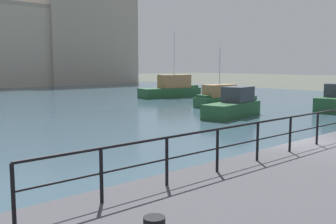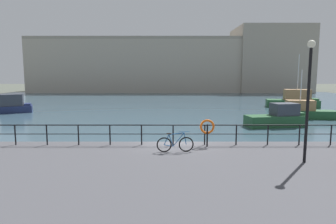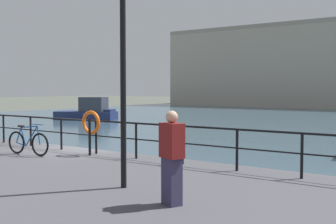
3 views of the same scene
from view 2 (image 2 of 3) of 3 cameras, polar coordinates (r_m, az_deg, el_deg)
The scene contains 12 objects.
ground_plane at distance 16.52m, azimuth 1.62°, elevation -9.29°, with size 240.00×240.00×0.00m, color #4C5147.
water_basin at distance 46.26m, azimuth 0.63°, elevation 1.56°, with size 80.00×60.00×0.01m, color #385160.
quay_promenade at distance 10.24m, azimuth 2.63°, elevation -16.96°, with size 56.00×13.00×1.05m, color #47474C.
harbor_building at distance 78.75m, azimuth 5.48°, elevation 8.99°, with size 70.06×15.43×16.45m.
moored_red_daysailer at distance 45.27m, azimuth 23.24°, elevation 2.08°, with size 7.26×3.70×7.40m.
moored_white_yacht at distance 28.33m, azimuth 20.56°, elevation -1.04°, with size 5.56×2.72×2.10m.
moored_blue_motorboat at distance 34.53m, azimuth 24.93°, elevation 0.10°, with size 5.99×2.70×5.14m.
moored_harbor_tender at distance 40.86m, azimuth -28.40°, elevation 1.06°, with size 6.40×4.26×2.25m.
quay_railing at distance 15.35m, azimuth 1.09°, elevation -3.68°, with size 19.79×0.07×1.08m.
parked_bicycle at distance 14.06m, azimuth 1.48°, elevation -6.18°, with size 1.77×0.21×0.98m.
life_ring_stand at distance 15.14m, azimuth 7.67°, elevation -3.00°, with size 0.75×0.16×1.40m.
quay_lamp_post at distance 13.32m, azimuth 25.63°, elevation 4.45°, with size 0.32×0.32×5.02m.
Camera 2 is at (-0.43, -15.81, 4.76)m, focal length 31.59 mm.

